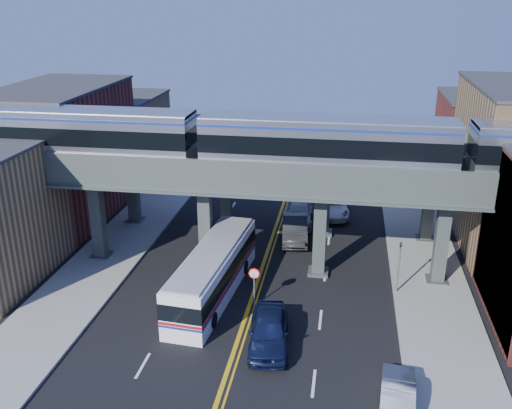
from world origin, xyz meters
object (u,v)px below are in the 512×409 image
traffic_signal (399,262)px  car_lane_c (332,206)px  stop_sign (254,281)px  car_lane_b (295,229)px  car_parked_curb (398,393)px  transit_bus (213,273)px  transit_train (327,143)px  car_lane_d (299,213)px  car_lane_a (269,331)px

traffic_signal → car_lane_c: size_ratio=0.72×
stop_sign → car_lane_c: size_ratio=0.46×
traffic_signal → car_lane_c: traffic_signal is taller
traffic_signal → car_lane_b: traffic_signal is taller
car_parked_curb → transit_bus: bearing=-34.2°
transit_train → car_lane_d: transit_train is taller
transit_train → stop_sign: (-3.89, -5.00, -7.64)m
car_lane_a → transit_bus: bearing=124.6°
traffic_signal → car_lane_b: bearing=134.4°
stop_sign → car_lane_a: stop_sign is taller
stop_sign → car_lane_b: stop_sign is taller
transit_train → car_lane_a: (-2.39, -9.07, -8.47)m
car_lane_a → car_parked_curb: size_ratio=1.21×
car_lane_b → transit_train: bearing=-72.9°
traffic_signal → car_lane_a: 10.32m
car_lane_c → transit_train: bearing=-98.4°
transit_bus → car_lane_a: (4.34, -5.06, -0.63)m
car_lane_b → car_parked_curb: bearing=-76.3°
car_lane_b → car_parked_curb: size_ratio=1.24×
car_lane_a → car_parked_curb: car_lane_a is taller
transit_bus → car_lane_c: size_ratio=2.10×
traffic_signal → car_lane_d: traffic_signal is taller
car_lane_a → car_lane_b: size_ratio=0.98×
traffic_signal → car_lane_a: traffic_signal is taller
transit_train → car_lane_b: (-2.39, 5.56, -8.48)m
car_lane_a → car_parked_curb: 7.77m
car_parked_curb → car_lane_d: bearing=-68.1°
car_lane_a → car_lane_b: bearing=84.0°
car_lane_b → car_lane_a: bearing=-96.2°
transit_train → car_parked_curb: transit_train is taller
car_lane_c → car_lane_d: (-2.74, -2.37, 0.03)m
traffic_signal → car_lane_a: bearing=-136.3°
car_lane_b → car_lane_d: bearing=83.8°
transit_train → car_lane_b: size_ratio=9.09×
stop_sign → car_lane_a: size_ratio=0.49×
transit_train → traffic_signal: bearing=-21.8°
car_lane_d → car_parked_curb: 23.10m
stop_sign → car_lane_a: bearing=-69.7°
transit_bus → car_parked_curb: size_ratio=2.67×
car_lane_b → traffic_signal: bearing=-51.8°
stop_sign → car_lane_d: size_ratio=0.46×
car_lane_b → car_lane_d: 3.55m
transit_train → car_lane_c: size_ratio=8.85×
car_lane_a → traffic_signal: bearing=37.6°
transit_train → traffic_signal: transit_train is taller
car_lane_c → transit_bus: bearing=-121.3°
transit_train → car_lane_c: transit_train is taller
car_lane_a → car_lane_d: size_ratio=0.95×
car_lane_b → car_parked_curb: 19.73m
stop_sign → car_parked_curb: 11.50m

